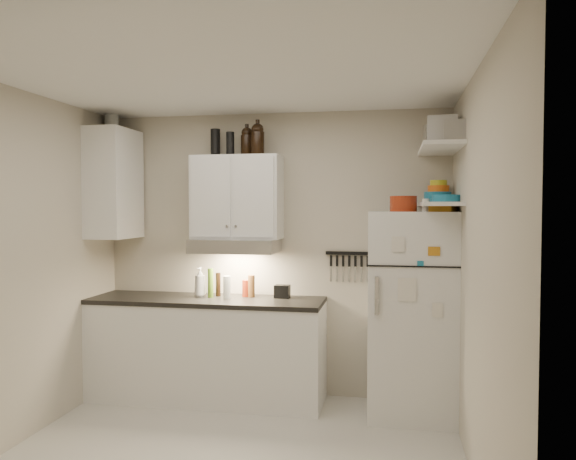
# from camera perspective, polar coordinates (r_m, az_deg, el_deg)

# --- Properties ---
(ceiling) EXTENTS (3.20, 3.00, 0.02)m
(ceiling) POSITION_cam_1_polar(r_m,az_deg,el_deg) (3.84, -6.38, 15.46)
(ceiling) COLOR white
(ceiling) RESTS_ON ground
(back_wall) EXTENTS (3.20, 0.02, 2.60)m
(back_wall) POSITION_cam_1_polar(r_m,az_deg,el_deg) (5.22, -1.46, -2.45)
(back_wall) COLOR beige
(back_wall) RESTS_ON ground
(left_wall) EXTENTS (0.02, 3.00, 2.60)m
(left_wall) POSITION_cam_1_polar(r_m,az_deg,el_deg) (4.51, -26.31, -3.46)
(left_wall) COLOR beige
(left_wall) RESTS_ON ground
(right_wall) EXTENTS (0.02, 3.00, 2.60)m
(right_wall) POSITION_cam_1_polar(r_m,az_deg,el_deg) (3.64, 18.80, -4.67)
(right_wall) COLOR beige
(right_wall) RESTS_ON ground
(base_cabinet) EXTENTS (2.10, 0.60, 0.88)m
(base_cabinet) POSITION_cam_1_polar(r_m,az_deg,el_deg) (5.22, -8.23, -12.07)
(base_cabinet) COLOR white
(base_cabinet) RESTS_ON floor
(countertop) EXTENTS (2.10, 0.62, 0.04)m
(countertop) POSITION_cam_1_polar(r_m,az_deg,el_deg) (5.12, -8.27, -7.08)
(countertop) COLOR black
(countertop) RESTS_ON base_cabinet
(upper_cabinet) EXTENTS (0.80, 0.33, 0.75)m
(upper_cabinet) POSITION_cam_1_polar(r_m,az_deg,el_deg) (5.11, -5.18, 3.33)
(upper_cabinet) COLOR white
(upper_cabinet) RESTS_ON back_wall
(side_cabinet) EXTENTS (0.33, 0.55, 1.00)m
(side_cabinet) POSITION_cam_1_polar(r_m,az_deg,el_deg) (5.41, -17.26, 4.50)
(side_cabinet) COLOR white
(side_cabinet) RESTS_ON left_wall
(range_hood) EXTENTS (0.76, 0.46, 0.12)m
(range_hood) POSITION_cam_1_polar(r_m,az_deg,el_deg) (5.06, -5.36, -1.59)
(range_hood) COLOR silver
(range_hood) RESTS_ON back_wall
(fridge) EXTENTS (0.70, 0.68, 1.70)m
(fridge) POSITION_cam_1_polar(r_m,az_deg,el_deg) (4.83, 12.47, -8.30)
(fridge) COLOR white
(fridge) RESTS_ON floor
(shelf_hi) EXTENTS (0.30, 0.95, 0.03)m
(shelf_hi) POSITION_cam_1_polar(r_m,az_deg,el_deg) (4.64, 15.16, 7.99)
(shelf_hi) COLOR white
(shelf_hi) RESTS_ON right_wall
(shelf_lo) EXTENTS (0.30, 0.95, 0.03)m
(shelf_lo) POSITION_cam_1_polar(r_m,az_deg,el_deg) (4.62, 15.10, 2.55)
(shelf_lo) COLOR white
(shelf_lo) RESTS_ON right_wall
(knife_strip) EXTENTS (0.42, 0.02, 0.03)m
(knife_strip) POSITION_cam_1_polar(r_m,az_deg,el_deg) (5.10, 6.20, -2.36)
(knife_strip) COLOR black
(knife_strip) RESTS_ON back_wall
(dutch_oven) EXTENTS (0.22, 0.22, 0.13)m
(dutch_oven) POSITION_cam_1_polar(r_m,az_deg,el_deg) (4.71, 11.64, 2.63)
(dutch_oven) COLOR maroon
(dutch_oven) RESTS_ON fridge
(book_stack) EXTENTS (0.24, 0.27, 0.07)m
(book_stack) POSITION_cam_1_polar(r_m,az_deg,el_deg) (4.60, 15.50, 2.26)
(book_stack) COLOR #C67B18
(book_stack) RESTS_ON fridge
(spice_jar) EXTENTS (0.08, 0.08, 0.10)m
(spice_jar) POSITION_cam_1_polar(r_m,az_deg,el_deg) (4.65, 13.85, 2.47)
(spice_jar) COLOR silver
(spice_jar) RESTS_ON fridge
(stock_pot) EXTENTS (0.34, 0.34, 0.20)m
(stock_pot) POSITION_cam_1_polar(r_m,az_deg,el_deg) (4.91, 15.19, 9.04)
(stock_pot) COLOR silver
(stock_pot) RESTS_ON shelf_hi
(tin_a) EXTENTS (0.25, 0.23, 0.23)m
(tin_a) POSITION_cam_1_polar(r_m,az_deg,el_deg) (4.60, 15.49, 9.65)
(tin_a) COLOR #AAAAAD
(tin_a) RESTS_ON shelf_hi
(tin_b) EXTENTS (0.17, 0.17, 0.16)m
(tin_b) POSITION_cam_1_polar(r_m,az_deg,el_deg) (4.35, 16.57, 9.60)
(tin_b) COLOR #AAAAAD
(tin_b) RESTS_ON shelf_hi
(bowl_teal) EXTENTS (0.22, 0.22, 0.09)m
(bowl_teal) POSITION_cam_1_polar(r_m,az_deg,el_deg) (4.91, 14.95, 3.24)
(bowl_teal) COLOR teal
(bowl_teal) RESTS_ON shelf_lo
(bowl_orange) EXTENTS (0.18, 0.18, 0.05)m
(bowl_orange) POSITION_cam_1_polar(r_m,az_deg,el_deg) (4.93, 15.04, 4.07)
(bowl_orange) COLOR orange
(bowl_orange) RESTS_ON bowl_teal
(bowl_yellow) EXTENTS (0.14, 0.14, 0.04)m
(bowl_yellow) POSITION_cam_1_polar(r_m,az_deg,el_deg) (4.93, 15.05, 4.64)
(bowl_yellow) COLOR gold
(bowl_yellow) RESTS_ON bowl_orange
(plates) EXTENTS (0.27, 0.27, 0.06)m
(plates) POSITION_cam_1_polar(r_m,az_deg,el_deg) (4.60, 15.85, 3.10)
(plates) COLOR teal
(plates) RESTS_ON shelf_lo
(growler_a) EXTENTS (0.12, 0.12, 0.26)m
(growler_a) POSITION_cam_1_polar(r_m,az_deg,el_deg) (5.12, -4.19, 9.00)
(growler_a) COLOR black
(growler_a) RESTS_ON upper_cabinet
(growler_b) EXTENTS (0.15, 0.15, 0.29)m
(growler_b) POSITION_cam_1_polar(r_m,az_deg,el_deg) (5.03, -3.11, 9.26)
(growler_b) COLOR black
(growler_b) RESTS_ON upper_cabinet
(thermos_a) EXTENTS (0.08, 0.08, 0.21)m
(thermos_a) POSITION_cam_1_polar(r_m,az_deg,el_deg) (5.12, -5.88, 8.71)
(thermos_a) COLOR black
(thermos_a) RESTS_ON upper_cabinet
(thermos_b) EXTENTS (0.10, 0.10, 0.25)m
(thermos_b) POSITION_cam_1_polar(r_m,az_deg,el_deg) (5.25, -7.39, 8.77)
(thermos_b) COLOR black
(thermos_b) RESTS_ON upper_cabinet
(side_jar) EXTENTS (0.16, 0.16, 0.17)m
(side_jar) POSITION_cam_1_polar(r_m,az_deg,el_deg) (5.58, -17.48, 10.45)
(side_jar) COLOR silver
(side_jar) RESTS_ON side_cabinet
(soap_bottle) EXTENTS (0.14, 0.14, 0.30)m
(soap_bottle) POSITION_cam_1_polar(r_m,az_deg,el_deg) (5.18, -8.92, -5.08)
(soap_bottle) COLOR white
(soap_bottle) RESTS_ON countertop
(pepper_mill) EXTENTS (0.07, 0.07, 0.20)m
(pepper_mill) POSITION_cam_1_polar(r_m,az_deg,el_deg) (5.12, -3.74, -5.71)
(pepper_mill) COLOR brown
(pepper_mill) RESTS_ON countertop
(oil_bottle) EXTENTS (0.07, 0.07, 0.26)m
(oil_bottle) POSITION_cam_1_polar(r_m,az_deg,el_deg) (5.13, -7.88, -5.34)
(oil_bottle) COLOR #4A701C
(oil_bottle) RESTS_ON countertop
(vinegar_bottle) EXTENTS (0.05, 0.05, 0.22)m
(vinegar_bottle) POSITION_cam_1_polar(r_m,az_deg,el_deg) (5.19, -7.10, -5.51)
(vinegar_bottle) COLOR black
(vinegar_bottle) RESTS_ON countertop
(clear_bottle) EXTENTS (0.08, 0.08, 0.20)m
(clear_bottle) POSITION_cam_1_polar(r_m,az_deg,el_deg) (5.05, -6.22, -5.81)
(clear_bottle) COLOR silver
(clear_bottle) RESTS_ON countertop
(red_jar) EXTENTS (0.09, 0.09, 0.15)m
(red_jar) POSITION_cam_1_polar(r_m,az_deg,el_deg) (5.15, -4.26, -5.93)
(red_jar) COLOR maroon
(red_jar) RESTS_ON countertop
(caddy) EXTENTS (0.14, 0.10, 0.12)m
(caddy) POSITION_cam_1_polar(r_m,az_deg,el_deg) (5.07, -0.60, -6.26)
(caddy) COLOR black
(caddy) RESTS_ON countertop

